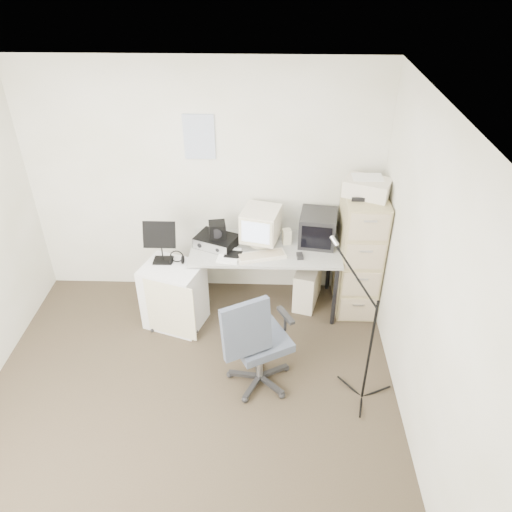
{
  "coord_description": "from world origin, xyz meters",
  "views": [
    {
      "loc": [
        0.67,
        -2.79,
        3.43
      ],
      "look_at": [
        0.55,
        0.95,
        0.95
      ],
      "focal_mm": 35.0,
      "sensor_mm": 36.0,
      "label": 1
    }
  ],
  "objects_px": {
    "office_chair": "(260,339)",
    "side_cart": "(174,295)",
    "filing_cabinet": "(359,254)",
    "desk": "(265,276)"
  },
  "relations": [
    {
      "from": "desk",
      "to": "office_chair",
      "type": "distance_m",
      "value": 1.12
    },
    {
      "from": "filing_cabinet",
      "to": "office_chair",
      "type": "distance_m",
      "value": 1.51
    },
    {
      "from": "filing_cabinet",
      "to": "side_cart",
      "type": "bearing_deg",
      "value": -169.25
    },
    {
      "from": "desk",
      "to": "side_cart",
      "type": "distance_m",
      "value": 0.96
    },
    {
      "from": "desk",
      "to": "office_chair",
      "type": "height_order",
      "value": "office_chair"
    },
    {
      "from": "filing_cabinet",
      "to": "office_chair",
      "type": "bearing_deg",
      "value": -130.74
    },
    {
      "from": "filing_cabinet",
      "to": "office_chair",
      "type": "relative_size",
      "value": 1.28
    },
    {
      "from": "office_chair",
      "to": "side_cart",
      "type": "height_order",
      "value": "office_chair"
    },
    {
      "from": "desk",
      "to": "side_cart",
      "type": "bearing_deg",
      "value": -160.42
    },
    {
      "from": "filing_cabinet",
      "to": "desk",
      "type": "height_order",
      "value": "filing_cabinet"
    }
  ]
}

